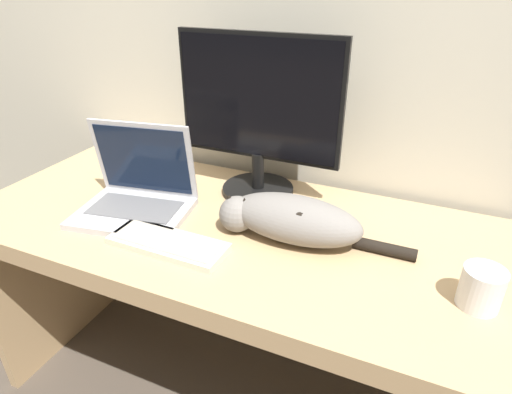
% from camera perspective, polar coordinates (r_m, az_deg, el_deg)
% --- Properties ---
extents(wall_back, '(6.40, 0.06, 2.60)m').
position_cam_1_polar(wall_back, '(1.46, 3.38, 24.53)').
color(wall_back, beige).
rests_on(wall_back, ground_plane).
extents(desk, '(1.59, 0.70, 0.73)m').
position_cam_1_polar(desk, '(1.34, -3.71, -8.66)').
color(desk, tan).
rests_on(desk, ground_plane).
extents(monitor, '(0.52, 0.23, 0.50)m').
position_cam_1_polar(monitor, '(1.33, 0.31, 10.71)').
color(monitor, black).
rests_on(monitor, desk).
extents(laptop, '(0.36, 0.30, 0.26)m').
position_cam_1_polar(laptop, '(1.34, -15.63, 0.17)').
color(laptop, '#B7B7BC').
rests_on(laptop, desk).
extents(external_keyboard, '(0.33, 0.13, 0.02)m').
position_cam_1_polar(external_keyboard, '(1.17, -11.65, -6.10)').
color(external_keyboard, beige).
rests_on(external_keyboard, desk).
extents(cat, '(0.53, 0.16, 0.13)m').
position_cam_1_polar(cat, '(1.16, 4.54, -2.80)').
color(cat, gray).
rests_on(cat, desk).
extents(coffee_mug, '(0.09, 0.09, 0.09)m').
position_cam_1_polar(coffee_mug, '(1.06, 27.83, -10.68)').
color(coffee_mug, white).
rests_on(coffee_mug, desk).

